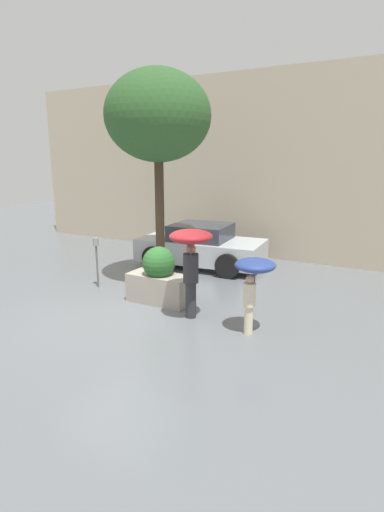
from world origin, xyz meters
TOP-DOWN VIEW (x-y plane):
  - ground_plane at (0.00, 0.00)m, footprint 40.00×40.00m
  - building_facade at (0.00, 6.50)m, footprint 18.00×0.30m
  - planter_box at (0.19, 1.01)m, footprint 1.48×0.75m
  - person_adult at (1.32, 0.49)m, footprint 0.87×0.87m
  - person_child at (2.69, 0.45)m, footprint 0.77×0.77m
  - parked_car_near at (-0.47, 4.33)m, footprint 3.96×2.31m
  - street_tree at (-0.63, 2.31)m, footprint 2.64×2.64m
  - parking_meter at (-1.84, 1.17)m, footprint 0.14×0.14m

SIDE VIEW (x-z plane):
  - ground_plane at x=0.00m, z-range 0.00..0.00m
  - planter_box at x=0.19m, z-range -0.08..1.24m
  - parked_car_near at x=-0.47m, z-range -0.04..1.28m
  - parking_meter at x=-1.84m, z-range 0.28..1.59m
  - person_child at x=2.69m, z-range 0.45..1.92m
  - person_adult at x=1.32m, z-range 0.51..2.41m
  - building_facade at x=0.00m, z-range 0.00..6.00m
  - street_tree at x=-0.63m, z-range 1.56..6.98m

